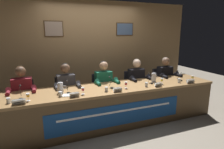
% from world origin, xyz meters
% --- Properties ---
extents(ground_plane, '(12.00, 12.00, 0.00)m').
position_xyz_m(ground_plane, '(0.00, 0.00, 0.00)').
color(ground_plane, gray).
extents(wall_back_panelled, '(5.60, 0.14, 2.60)m').
position_xyz_m(wall_back_panelled, '(0.00, 1.43, 1.30)').
color(wall_back_panelled, '#937047').
rests_on(wall_back_panelled, ground_plane).
extents(conference_table, '(4.40, 0.89, 0.76)m').
position_xyz_m(conference_table, '(-0.00, -0.12, 0.54)').
color(conference_table, olive).
rests_on(conference_table, ground_plane).
extents(chair_far_left, '(0.44, 0.44, 0.88)m').
position_xyz_m(chair_far_left, '(-1.64, 0.63, 0.42)').
color(chair_far_left, black).
rests_on(chair_far_left, ground_plane).
extents(panelist_far_left, '(0.51, 0.48, 1.21)m').
position_xyz_m(panelist_far_left, '(-1.64, 0.43, 0.70)').
color(panelist_far_left, black).
rests_on(panelist_far_left, ground_plane).
extents(nameplate_far_left, '(0.19, 0.06, 0.08)m').
position_xyz_m(nameplate_far_left, '(-1.64, -0.35, 0.80)').
color(nameplate_far_left, white).
rests_on(nameplate_far_left, conference_table).
extents(juice_glass_far_left, '(0.06, 0.06, 0.12)m').
position_xyz_m(juice_glass_far_left, '(-1.51, -0.24, 0.85)').
color(juice_glass_far_left, white).
rests_on(juice_glass_far_left, conference_table).
extents(water_cup_far_left, '(0.06, 0.06, 0.08)m').
position_xyz_m(water_cup_far_left, '(-1.79, -0.23, 0.80)').
color(water_cup_far_left, silver).
rests_on(water_cup_far_left, conference_table).
extents(microphone_far_left, '(0.06, 0.17, 0.22)m').
position_xyz_m(microphone_far_left, '(-1.63, -0.09, 0.83)').
color(microphone_far_left, black).
rests_on(microphone_far_left, conference_table).
extents(chair_left, '(0.44, 0.44, 0.88)m').
position_xyz_m(chair_left, '(-0.82, 0.63, 0.42)').
color(chair_left, black).
rests_on(chair_left, ground_plane).
extents(panelist_left, '(0.51, 0.48, 1.21)m').
position_xyz_m(panelist_left, '(-0.82, 0.43, 0.70)').
color(panelist_left, black).
rests_on(panelist_left, ground_plane).
extents(nameplate_left, '(0.16, 0.06, 0.08)m').
position_xyz_m(nameplate_left, '(-0.81, -0.34, 0.80)').
color(nameplate_left, white).
rests_on(nameplate_left, conference_table).
extents(juice_glass_left, '(0.06, 0.06, 0.12)m').
position_xyz_m(juice_glass_left, '(-0.64, -0.23, 0.85)').
color(juice_glass_left, white).
rests_on(juice_glass_left, conference_table).
extents(water_cup_left, '(0.06, 0.06, 0.08)m').
position_xyz_m(water_cup_left, '(-1.02, -0.21, 0.80)').
color(water_cup_left, silver).
rests_on(water_cup_left, conference_table).
extents(microphone_left, '(0.06, 0.17, 0.22)m').
position_xyz_m(microphone_left, '(-0.87, -0.06, 0.83)').
color(microphone_left, black).
rests_on(microphone_left, conference_table).
extents(chair_center, '(0.44, 0.44, 0.88)m').
position_xyz_m(chair_center, '(0.00, 0.63, 0.42)').
color(chair_center, black).
rests_on(chair_center, ground_plane).
extents(panelist_center, '(0.51, 0.48, 1.21)m').
position_xyz_m(panelist_center, '(0.00, 0.43, 0.70)').
color(panelist_center, black).
rests_on(panelist_center, ground_plane).
extents(nameplate_center, '(0.16, 0.06, 0.08)m').
position_xyz_m(nameplate_center, '(-0.02, -0.34, 0.80)').
color(nameplate_center, white).
rests_on(nameplate_center, conference_table).
extents(juice_glass_center, '(0.06, 0.06, 0.12)m').
position_xyz_m(juice_glass_center, '(0.22, -0.18, 0.85)').
color(juice_glass_center, white).
rests_on(juice_glass_center, conference_table).
extents(water_cup_center, '(0.06, 0.06, 0.08)m').
position_xyz_m(water_cup_center, '(-0.21, -0.24, 0.80)').
color(water_cup_center, silver).
rests_on(water_cup_center, conference_table).
extents(microphone_center, '(0.06, 0.17, 0.22)m').
position_xyz_m(microphone_center, '(-0.04, -0.06, 0.83)').
color(microphone_center, black).
rests_on(microphone_center, conference_table).
extents(chair_right, '(0.44, 0.44, 0.88)m').
position_xyz_m(chair_right, '(0.82, 0.63, 0.42)').
color(chair_right, black).
rests_on(chair_right, ground_plane).
extents(panelist_right, '(0.51, 0.48, 1.21)m').
position_xyz_m(panelist_right, '(0.82, 0.43, 0.70)').
color(panelist_right, black).
rests_on(panelist_right, ground_plane).
extents(nameplate_right, '(0.15, 0.06, 0.08)m').
position_xyz_m(nameplate_right, '(0.86, -0.33, 0.80)').
color(nameplate_right, white).
rests_on(nameplate_right, conference_table).
extents(juice_glass_right, '(0.06, 0.06, 0.12)m').
position_xyz_m(juice_glass_right, '(1.04, -0.19, 0.85)').
color(juice_glass_right, white).
rests_on(juice_glass_right, conference_table).
extents(water_cup_right, '(0.06, 0.06, 0.08)m').
position_xyz_m(water_cup_right, '(0.64, -0.24, 0.80)').
color(water_cup_right, silver).
rests_on(water_cup_right, conference_table).
extents(microphone_right, '(0.06, 0.17, 0.22)m').
position_xyz_m(microphone_right, '(0.86, -0.06, 0.83)').
color(microphone_right, black).
rests_on(microphone_right, conference_table).
extents(chair_far_right, '(0.44, 0.44, 0.88)m').
position_xyz_m(chair_far_right, '(1.64, 0.63, 0.42)').
color(chair_far_right, black).
rests_on(chair_far_right, ground_plane).
extents(panelist_far_right, '(0.51, 0.48, 1.21)m').
position_xyz_m(panelist_far_right, '(1.64, 0.43, 0.70)').
color(panelist_far_right, black).
rests_on(panelist_far_right, ground_plane).
extents(nameplate_far_right, '(0.19, 0.06, 0.08)m').
position_xyz_m(nameplate_far_right, '(1.65, -0.36, 0.80)').
color(nameplate_far_right, white).
rests_on(nameplate_far_right, conference_table).
extents(juice_glass_far_right, '(0.06, 0.06, 0.12)m').
position_xyz_m(juice_glass_far_right, '(1.83, -0.23, 0.85)').
color(juice_glass_far_right, white).
rests_on(juice_glass_far_right, conference_table).
extents(water_cup_far_right, '(0.06, 0.06, 0.08)m').
position_xyz_m(water_cup_far_right, '(1.46, -0.23, 0.80)').
color(water_cup_far_right, silver).
rests_on(water_cup_far_right, conference_table).
extents(microphone_far_right, '(0.06, 0.17, 0.22)m').
position_xyz_m(microphone_far_right, '(1.60, -0.09, 0.83)').
color(microphone_far_right, black).
rests_on(microphone_far_right, conference_table).
extents(water_pitcher_left_side, '(0.15, 0.10, 0.21)m').
position_xyz_m(water_pitcher_left_side, '(-0.99, -0.02, 0.85)').
color(water_pitcher_left_side, silver).
rests_on(water_pitcher_left_side, conference_table).
extents(water_pitcher_right_side, '(0.15, 0.10, 0.21)m').
position_xyz_m(water_pitcher_right_side, '(0.99, 0.03, 0.85)').
color(water_pitcher_right_side, silver).
rests_on(water_pitcher_right_side, conference_table).
extents(document_stack_left, '(0.24, 0.20, 0.01)m').
position_xyz_m(document_stack_left, '(-0.88, -0.21, 0.77)').
color(document_stack_left, white).
rests_on(document_stack_left, conference_table).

